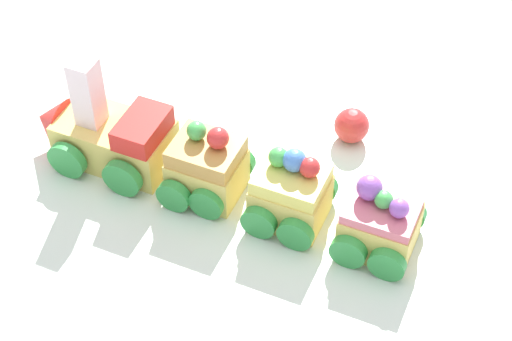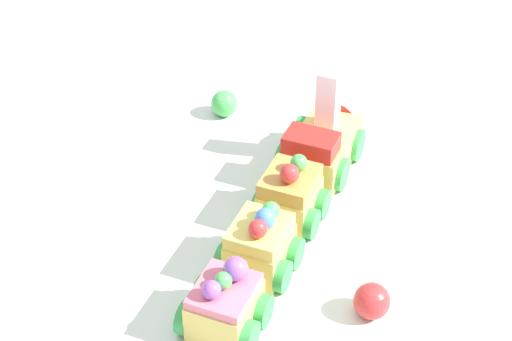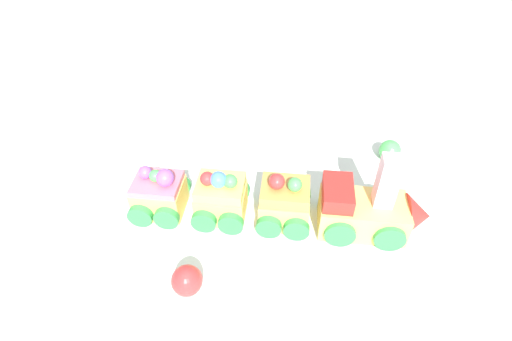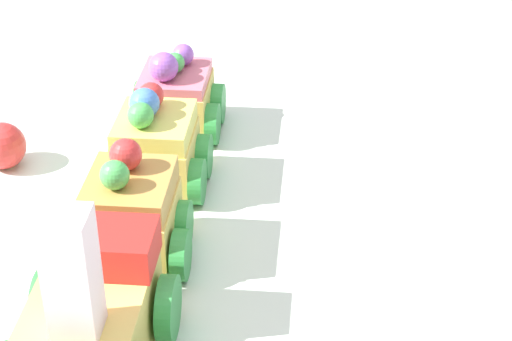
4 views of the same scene
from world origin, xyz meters
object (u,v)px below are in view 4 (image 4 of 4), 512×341
Objects in this scene: cake_train_locomotive at (87,339)px; cake_car_strawberry at (176,100)px; gumball_red at (2,146)px; cake_car_caramel at (132,218)px; cake_car_lemon at (156,151)px.

cake_train_locomotive is 1.59× the size of cake_car_strawberry.
cake_train_locomotive is at bearing 53.78° from gumball_red.
cake_car_strawberry is at bearing 179.97° from cake_car_caramel.
cake_train_locomotive is 0.22m from gumball_red.
cake_car_strawberry is (-0.14, -0.06, -0.00)m from cake_car_caramel.
gumball_red is at bearing -129.95° from cake_car_caramel.
cake_train_locomotive is 0.17m from cake_car_lemon.
cake_car_lemon is 0.11m from gumball_red.
gumball_red is (-0.13, -0.18, -0.01)m from cake_train_locomotive.
gumball_red is (0.10, -0.07, -0.01)m from cake_car_strawberry.
cake_car_caramel is at bearing -0.03° from cake_car_strawberry.
cake_car_caramel is 1.00× the size of cake_car_strawberry.
gumball_red is at bearing -98.26° from cake_car_lemon.
cake_car_lemon is at bearing -179.86° from cake_train_locomotive.
cake_car_lemon is at bearing -179.83° from cake_car_caramel.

